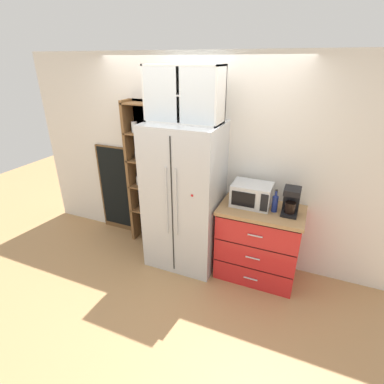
# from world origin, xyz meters

# --- Properties ---
(ground_plane) EXTENTS (10.60, 10.60, 0.00)m
(ground_plane) POSITION_xyz_m (0.00, 0.00, 0.00)
(ground_plane) COLOR tan
(wall_back_cream) EXTENTS (4.91, 0.10, 2.55)m
(wall_back_cream) POSITION_xyz_m (0.00, 0.40, 1.27)
(wall_back_cream) COLOR silver
(wall_back_cream) RESTS_ON ground
(refrigerator) EXTENTS (0.87, 0.69, 1.82)m
(refrigerator) POSITION_xyz_m (0.00, 0.01, 0.91)
(refrigerator) COLOR silver
(refrigerator) RESTS_ON ground
(pantry_shelf_column) EXTENTS (0.48, 0.28, 2.00)m
(pantry_shelf_column) POSITION_xyz_m (-0.69, 0.29, 1.03)
(pantry_shelf_column) COLOR brown
(pantry_shelf_column) RESTS_ON ground
(counter_cabinet) EXTENTS (0.95, 0.59, 0.92)m
(counter_cabinet) POSITION_xyz_m (0.93, 0.07, 0.46)
(counter_cabinet) COLOR red
(counter_cabinet) RESTS_ON ground
(microwave) EXTENTS (0.44, 0.33, 0.26)m
(microwave) POSITION_xyz_m (0.79, 0.12, 1.05)
(microwave) COLOR silver
(microwave) RESTS_ON counter_cabinet
(coffee_maker) EXTENTS (0.17, 0.20, 0.31)m
(coffee_maker) POSITION_xyz_m (1.23, 0.08, 1.07)
(coffee_maker) COLOR black
(coffee_maker) RESTS_ON counter_cabinet
(mug_sage) EXTENTS (0.11, 0.08, 0.10)m
(mug_sage) POSITION_xyz_m (0.93, 0.14, 0.97)
(mug_sage) COLOR #8CA37F
(mug_sage) RESTS_ON counter_cabinet
(bottle_cobalt) EXTENTS (0.06, 0.06, 0.26)m
(bottle_cobalt) POSITION_xyz_m (1.07, 0.06, 1.03)
(bottle_cobalt) COLOR navy
(bottle_cobalt) RESTS_ON counter_cabinet
(upper_cabinet) EXTENTS (0.83, 0.32, 0.59)m
(upper_cabinet) POSITION_xyz_m (0.00, 0.06, 2.11)
(upper_cabinet) COLOR silver
(upper_cabinet) RESTS_ON refrigerator
(chalkboard_menu) EXTENTS (0.60, 0.04, 1.33)m
(chalkboard_menu) POSITION_xyz_m (-1.25, 0.33, 0.67)
(chalkboard_menu) COLOR brown
(chalkboard_menu) RESTS_ON ground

